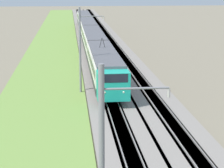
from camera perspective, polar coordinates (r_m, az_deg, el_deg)
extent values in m
cube|color=gray|center=(58.79, -1.86, 2.42)|extent=(240.00, 4.40, 0.30)
cube|color=gray|center=(59.20, 2.15, 2.50)|extent=(240.00, 4.40, 0.30)
cube|color=#4C4238|center=(58.79, -1.86, 2.42)|extent=(240.00, 1.57, 0.30)
cube|color=gray|center=(58.71, -2.38, 2.63)|extent=(240.00, 0.07, 0.15)
cube|color=gray|center=(58.78, -1.35, 2.65)|extent=(240.00, 0.07, 0.15)
cube|color=#4C4238|center=(59.20, 2.15, 2.50)|extent=(240.00, 1.57, 0.30)
cube|color=gray|center=(59.09, 1.63, 2.70)|extent=(240.00, 0.07, 0.15)
cube|color=gray|center=(59.23, 2.66, 2.72)|extent=(240.00, 0.07, 0.15)
cube|color=olive|center=(58.75, -8.23, 2.20)|extent=(240.00, 8.48, 0.12)
cube|color=#19A88E|center=(38.43, 0.15, -0.17)|extent=(1.90, 2.85, 2.51)
cube|color=black|center=(37.97, 0.20, 0.96)|extent=(1.37, 2.38, 0.75)
sphere|color=#F2EAC6|center=(37.58, -0.95, -1.11)|extent=(0.20, 0.20, 0.20)
sphere|color=#F2EAC6|center=(37.75, 1.53, -1.05)|extent=(0.20, 0.20, 0.20)
cube|color=#2D2D33|center=(48.22, -1.03, 1.49)|extent=(17.84, 2.97, 0.70)
cube|color=silver|center=(47.98, -1.04, 2.95)|extent=(17.84, 2.97, 1.80)
cube|color=black|center=(47.96, -1.04, 3.12)|extent=(16.41, 2.99, 0.76)
cube|color=#515156|center=(47.81, -1.04, 4.16)|extent=(17.84, 2.73, 0.25)
cube|color=black|center=(48.35, -1.03, 0.76)|extent=(16.95, 2.52, 0.55)
cylinder|color=black|center=(41.37, -0.97, -1.16)|extent=(0.86, 0.12, 0.86)
cylinder|color=black|center=(41.47, 0.50, -1.13)|extent=(0.86, 0.12, 0.86)
cube|color=#2D2D33|center=(67.28, -2.38, 4.83)|extent=(19.74, 2.97, 0.70)
cube|color=silver|center=(67.11, -2.39, 5.89)|extent=(19.74, 2.97, 1.80)
cube|color=black|center=(67.09, -2.39, 6.01)|extent=(18.16, 2.99, 0.76)
cube|color=#515156|center=(66.98, -2.39, 6.76)|extent=(19.74, 2.73, 0.25)
cube|color=black|center=(67.37, -2.37, 4.30)|extent=(18.75, 2.52, 0.55)
cube|color=#2D2D33|center=(87.43, -3.16, 6.76)|extent=(19.74, 2.97, 0.70)
cube|color=silver|center=(87.30, -3.17, 7.58)|extent=(19.74, 2.97, 1.80)
cube|color=black|center=(87.28, -3.17, 7.68)|extent=(18.16, 2.99, 0.76)
cube|color=#515156|center=(87.20, -3.18, 8.25)|extent=(19.74, 2.73, 0.25)
cube|color=black|center=(87.50, -3.15, 6.36)|extent=(18.75, 2.52, 0.55)
cube|color=#2D2D33|center=(107.65, -3.65, 7.97)|extent=(19.74, 2.97, 0.70)
cube|color=silver|center=(107.54, -3.66, 8.64)|extent=(19.74, 2.97, 1.80)
cube|color=black|center=(107.53, -3.66, 8.71)|extent=(18.16, 2.99, 0.76)
cube|color=#515156|center=(107.47, -3.67, 9.18)|extent=(19.74, 2.73, 0.25)
cube|color=black|center=(107.71, -3.64, 7.64)|extent=(18.75, 2.52, 0.55)
cylinder|color=black|center=(50.34, -1.49, 5.40)|extent=(0.06, 0.33, 1.08)
cylinder|color=black|center=(50.36, -1.10, 5.40)|extent=(0.06, 0.33, 1.08)
cube|color=black|center=(41.64, -0.23, -2.31)|extent=(0.10, 0.10, 0.00)
cylinder|color=slate|center=(15.31, 3.08, -0.58)|extent=(0.08, 2.40, 0.08)
cylinder|color=#B2ADA8|center=(15.58, 7.44, -1.19)|extent=(0.10, 0.10, 0.30)
cylinder|color=slate|center=(44.06, -4.19, 4.32)|extent=(0.22, 0.22, 8.73)
cylinder|color=slate|center=(43.71, -2.68, 8.84)|extent=(0.08, 2.40, 0.08)
cylinder|color=#B2ADA8|center=(43.80, -1.09, 8.60)|extent=(0.10, 0.10, 0.30)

